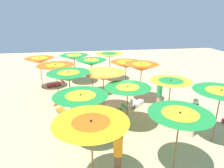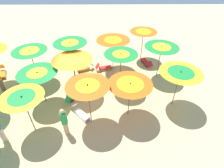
{
  "view_description": "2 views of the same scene",
  "coord_description": "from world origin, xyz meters",
  "px_view_note": "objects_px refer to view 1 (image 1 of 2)",
  "views": [
    {
      "loc": [
        10.22,
        -1.37,
        5.13
      ],
      "look_at": [
        -1.38,
        0.53,
        1.06
      ],
      "focal_mm": 31.86,
      "sensor_mm": 36.0,
      "label": 1
    },
    {
      "loc": [
        -1.82,
        8.44,
        7.49
      ],
      "look_at": [
        -1.89,
        0.87,
        1.44
      ],
      "focal_mm": 28.84,
      "sensor_mm": 36.0,
      "label": 2
    }
  ],
  "objects_px": {
    "lounger_1": "(62,110)",
    "lounger_5": "(55,84)",
    "beachgoer_0": "(159,95)",
    "beach_umbrella_1": "(56,68)",
    "beach_umbrella_6": "(92,63)",
    "beach_umbrella_9": "(180,118)",
    "beach_umbrella_13": "(171,84)",
    "beachgoer_2": "(193,117)",
    "lounger_4": "(115,110)",
    "beach_umbrella_3": "(81,100)",
    "beach_umbrella_0": "(40,61)",
    "beach_umbrella_8": "(128,90)",
    "beach_umbrella_11": "(126,65)",
    "beach_umbrella_4": "(91,128)",
    "beachgoer_1": "(118,152)",
    "beach_umbrella_12": "(141,67)",
    "beach_ball": "(224,120)",
    "lounger_0": "(137,103)",
    "beach_umbrella_7": "(103,76)",
    "beach_umbrella_5": "(74,57)",
    "beach_umbrella_14": "(221,95)",
    "lounger_3": "(62,100)",
    "beach_umbrella_2": "(69,77)",
    "beach_umbrella_10": "(109,55)"
  },
  "relations": [
    {
      "from": "beachgoer_1",
      "to": "beachgoer_0",
      "type": "bearing_deg",
      "value": -103.77
    },
    {
      "from": "beachgoer_2",
      "to": "beach_umbrella_4",
      "type": "bearing_deg",
      "value": 36.78
    },
    {
      "from": "beach_umbrella_3",
      "to": "beach_umbrella_4",
      "type": "height_order",
      "value": "beach_umbrella_4"
    },
    {
      "from": "beach_umbrella_9",
      "to": "beach_umbrella_11",
      "type": "relative_size",
      "value": 1.05
    },
    {
      "from": "beachgoer_0",
      "to": "beachgoer_2",
      "type": "relative_size",
      "value": 0.92
    },
    {
      "from": "lounger_1",
      "to": "lounger_4",
      "type": "distance_m",
      "value": 2.91
    },
    {
      "from": "beach_umbrella_10",
      "to": "lounger_0",
      "type": "height_order",
      "value": "beach_umbrella_10"
    },
    {
      "from": "beachgoer_1",
      "to": "beach_umbrella_11",
      "type": "bearing_deg",
      "value": -83.31
    },
    {
      "from": "beach_umbrella_12",
      "to": "beach_ball",
      "type": "relative_size",
      "value": 8.65
    },
    {
      "from": "beach_umbrella_0",
      "to": "beach_umbrella_14",
      "type": "bearing_deg",
      "value": 45.93
    },
    {
      "from": "lounger_0",
      "to": "lounger_5",
      "type": "xyz_separation_m",
      "value": [
        -4.37,
        -5.16,
        -0.0
      ]
    },
    {
      "from": "beach_umbrella_5",
      "to": "beach_umbrella_11",
      "type": "xyz_separation_m",
      "value": [
        2.29,
        3.53,
        -0.17
      ]
    },
    {
      "from": "beach_umbrella_5",
      "to": "beachgoer_1",
      "type": "xyz_separation_m",
      "value": [
        10.02,
        1.48,
        -1.14
      ]
    },
    {
      "from": "beach_umbrella_8",
      "to": "beach_umbrella_11",
      "type": "distance_m",
      "value": 4.9
    },
    {
      "from": "beach_umbrella_7",
      "to": "beach_umbrella_11",
      "type": "bearing_deg",
      "value": 147.71
    },
    {
      "from": "beach_umbrella_0",
      "to": "lounger_1",
      "type": "bearing_deg",
      "value": 21.38
    },
    {
      "from": "beachgoer_0",
      "to": "lounger_1",
      "type": "bearing_deg",
      "value": 9.19
    },
    {
      "from": "beachgoer_0",
      "to": "beach_umbrella_4",
      "type": "bearing_deg",
      "value": 63.29
    },
    {
      "from": "beach_umbrella_9",
      "to": "beach_umbrella_13",
      "type": "distance_m",
      "value": 3.3
    },
    {
      "from": "beach_umbrella_3",
      "to": "beach_umbrella_13",
      "type": "height_order",
      "value": "beach_umbrella_13"
    },
    {
      "from": "beach_umbrella_7",
      "to": "beachgoer_2",
      "type": "bearing_deg",
      "value": 50.08
    },
    {
      "from": "beach_umbrella_7",
      "to": "beach_umbrella_5",
      "type": "bearing_deg",
      "value": -163.38
    },
    {
      "from": "beach_umbrella_10",
      "to": "beachgoer_1",
      "type": "relative_size",
      "value": 1.27
    },
    {
      "from": "beach_umbrella_6",
      "to": "lounger_3",
      "type": "bearing_deg",
      "value": -61.63
    },
    {
      "from": "beach_umbrella_11",
      "to": "lounger_1",
      "type": "xyz_separation_m",
      "value": [
        2.81,
        -4.24,
        -1.73
      ]
    },
    {
      "from": "beach_umbrella_11",
      "to": "lounger_0",
      "type": "distance_m",
      "value": 3.1
    },
    {
      "from": "beach_umbrella_0",
      "to": "beach_umbrella_12",
      "type": "distance_m",
      "value": 7.27
    },
    {
      "from": "beach_umbrella_1",
      "to": "lounger_5",
      "type": "distance_m",
      "value": 3.23
    },
    {
      "from": "beach_umbrella_4",
      "to": "lounger_4",
      "type": "relative_size",
      "value": 1.8
    },
    {
      "from": "lounger_3",
      "to": "lounger_0",
      "type": "bearing_deg",
      "value": -118.52
    },
    {
      "from": "beach_umbrella_4",
      "to": "lounger_0",
      "type": "xyz_separation_m",
      "value": [
        -5.64,
        3.0,
        -2.03
      ]
    },
    {
      "from": "beach_umbrella_11",
      "to": "beach_umbrella_3",
      "type": "bearing_deg",
      "value": -28.23
    },
    {
      "from": "beach_umbrella_8",
      "to": "beachgoer_2",
      "type": "xyz_separation_m",
      "value": [
        1.23,
        2.64,
        -0.94
      ]
    },
    {
      "from": "lounger_4",
      "to": "beach_umbrella_3",
      "type": "bearing_deg",
      "value": 73.35
    },
    {
      "from": "beachgoer_2",
      "to": "beach_umbrella_7",
      "type": "bearing_deg",
      "value": -29.1
    },
    {
      "from": "beach_umbrella_8",
      "to": "beach_umbrella_2",
      "type": "bearing_deg",
      "value": -116.79
    },
    {
      "from": "beach_umbrella_8",
      "to": "lounger_4",
      "type": "relative_size",
      "value": 1.56
    },
    {
      "from": "beach_umbrella_0",
      "to": "beach_ball",
      "type": "relative_size",
      "value": 8.18
    },
    {
      "from": "beach_umbrella_2",
      "to": "beach_umbrella_14",
      "type": "bearing_deg",
      "value": 63.23
    },
    {
      "from": "beach_umbrella_9",
      "to": "beach_umbrella_5",
      "type": "bearing_deg",
      "value": -161.37
    },
    {
      "from": "beach_umbrella_14",
      "to": "lounger_0",
      "type": "relative_size",
      "value": 2.02
    },
    {
      "from": "beach_umbrella_11",
      "to": "beachgoer_1",
      "type": "xyz_separation_m",
      "value": [
        7.74,
        -2.05,
        -0.97
      ]
    },
    {
      "from": "beachgoer_2",
      "to": "beach_umbrella_9",
      "type": "bearing_deg",
      "value": 57.82
    },
    {
      "from": "beach_umbrella_1",
      "to": "lounger_4",
      "type": "relative_size",
      "value": 1.7
    },
    {
      "from": "beach_umbrella_12",
      "to": "lounger_0",
      "type": "bearing_deg",
      "value": -32.15
    },
    {
      "from": "beach_umbrella_4",
      "to": "beach_umbrella_6",
      "type": "bearing_deg",
      "value": 176.18
    },
    {
      "from": "lounger_5",
      "to": "beachgoer_2",
      "type": "distance_m",
      "value": 10.31
    },
    {
      "from": "lounger_1",
      "to": "beachgoer_2",
      "type": "distance_m",
      "value": 6.7
    },
    {
      "from": "lounger_1",
      "to": "lounger_5",
      "type": "height_order",
      "value": "lounger_1"
    },
    {
      "from": "beach_umbrella_1",
      "to": "beach_umbrella_6",
      "type": "bearing_deg",
      "value": 100.73
    }
  ]
}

